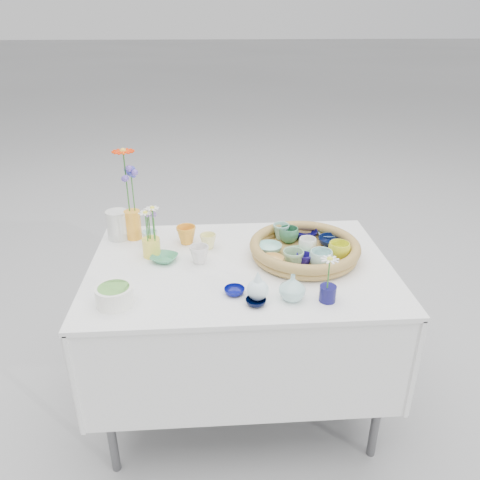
{
  "coord_description": "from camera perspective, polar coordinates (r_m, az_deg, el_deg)",
  "views": [
    {
      "loc": [
        -0.12,
        -1.72,
        1.71
      ],
      "look_at": [
        0.0,
        0.02,
        0.87
      ],
      "focal_mm": 35.0,
      "sensor_mm": 36.0,
      "label": 1
    }
  ],
  "objects": [
    {
      "name": "tray_ceramic_9",
      "position": [
        1.91,
        7.79,
        -2.5
      ],
      "size": [
        0.07,
        0.07,
        0.06
      ],
      "primitive_type": "imported",
      "rotation": [
        0.0,
        0.0,
        0.11
      ],
      "color": "navy",
      "rests_on": "wicker_tray"
    },
    {
      "name": "fluted_bowl",
      "position": [
        1.75,
        -15.05,
        -6.56
      ],
      "size": [
        0.14,
        0.14,
        0.07
      ],
      "primitive_type": null,
      "rotation": [
        0.0,
        0.0,
        0.05
      ],
      "color": "white",
      "rests_on": "display_table"
    },
    {
      "name": "tray_ceramic_4",
      "position": [
        1.89,
        6.49,
        -2.4
      ],
      "size": [
        0.11,
        0.11,
        0.08
      ],
      "primitive_type": "imported",
      "rotation": [
        0.0,
        0.0,
        -0.36
      ],
      "color": "#7FA77D",
      "rests_on": "wicker_tray"
    },
    {
      "name": "loose_ceramic_6",
      "position": [
        1.7,
        1.95,
        -7.55
      ],
      "size": [
        0.08,
        0.08,
        0.02
      ],
      "primitive_type": "imported",
      "rotation": [
        0.0,
        0.0,
        0.11
      ],
      "color": "black",
      "rests_on": "display_table"
    },
    {
      "name": "tray_ceramic_0",
      "position": [
        2.17,
        7.87,
        0.75
      ],
      "size": [
        0.15,
        0.15,
        0.04
      ],
      "primitive_type": "imported",
      "rotation": [
        0.0,
        0.0,
        -0.4
      ],
      "color": "#0A083D",
      "rests_on": "wicker_tray"
    },
    {
      "name": "tray_ceramic_3",
      "position": [
        1.99,
        7.24,
        -1.78
      ],
      "size": [
        0.14,
        0.14,
        0.03
      ],
      "primitive_type": "imported",
      "rotation": [
        0.0,
        0.0,
        0.19
      ],
      "color": "#5C996B",
      "rests_on": "wicker_tray"
    },
    {
      "name": "white_pitcher",
      "position": [
        2.24,
        -14.65,
        1.8
      ],
      "size": [
        0.16,
        0.13,
        0.14
      ],
      "primitive_type": null,
      "rotation": [
        0.0,
        0.0,
        -0.22
      ],
      "color": "silver",
      "rests_on": "display_table"
    },
    {
      "name": "tray_ceramic_11",
      "position": [
        1.91,
        9.83,
        -2.35
      ],
      "size": [
        0.13,
        0.13,
        0.08
      ],
      "primitive_type": "imported",
      "rotation": [
        0.0,
        0.0,
        -0.41
      ],
      "color": "#ACDBD5",
      "rests_on": "wicker_tray"
    },
    {
      "name": "wicker_tray",
      "position": [
        2.03,
        7.87,
        -1.1
      ],
      "size": [
        0.47,
        0.47,
        0.08
      ],
      "primitive_type": null,
      "color": "brown",
      "rests_on": "display_table"
    },
    {
      "name": "tray_ceramic_12",
      "position": [
        2.12,
        5.97,
        0.63
      ],
      "size": [
        0.1,
        0.1,
        0.07
      ],
      "primitive_type": "imported",
      "rotation": [
        0.0,
        0.0,
        -0.22
      ],
      "color": "#34724E",
      "rests_on": "wicker_tray"
    },
    {
      "name": "bud_vase_cobalt",
      "position": [
        1.74,
        10.64,
        -6.42
      ],
      "size": [
        0.07,
        0.07,
        0.06
      ],
      "primitive_type": "cylinder",
      "rotation": [
        0.0,
        0.0,
        -0.13
      ],
      "color": "#11104F",
      "rests_on": "display_table"
    },
    {
      "name": "daisy_cup",
      "position": [
        2.05,
        -10.74,
        -0.88
      ],
      "size": [
        0.08,
        0.08,
        0.08
      ],
      "primitive_type": "cylinder",
      "rotation": [
        0.0,
        0.0,
        0.08
      ],
      "color": "#FAE249",
      "rests_on": "display_table"
    },
    {
      "name": "loose_ceramic_4",
      "position": [
        1.76,
        -0.68,
        -6.25
      ],
      "size": [
        0.08,
        0.08,
        0.02
      ],
      "primitive_type": "imported",
      "rotation": [
        0.0,
        0.0,
        -0.05
      ],
      "color": "#070C6C",
      "rests_on": "display_table"
    },
    {
      "name": "tray_ceramic_5",
      "position": [
        2.03,
        3.59,
        -1.02
      ],
      "size": [
        0.13,
        0.13,
        0.03
      ],
      "primitive_type": "imported",
      "rotation": [
        0.0,
        0.0,
        -0.22
      ],
      "color": "#9BDACE",
      "rests_on": "wicker_tray"
    },
    {
      "name": "gerbera",
      "position": [
        2.16,
        -13.68,
        6.9
      ],
      "size": [
        0.12,
        0.12,
        0.3
      ],
      "primitive_type": null,
      "rotation": [
        0.0,
        0.0,
        -0.06
      ],
      "color": "#FF3102",
      "rests_on": "tall_vase_yellow"
    },
    {
      "name": "bud_vase_paleblue",
      "position": [
        1.7,
        2.19,
        -5.47
      ],
      "size": [
        0.09,
        0.09,
        0.12
      ],
      "primitive_type": null,
      "rotation": [
        0.0,
        0.0,
        -0.11
      ],
      "color": "white",
      "rests_on": "display_table"
    },
    {
      "name": "loose_ceramic_0",
      "position": [
        2.14,
        -6.56,
        0.62
      ],
      "size": [
        0.1,
        0.1,
        0.08
      ],
      "primitive_type": "imported",
      "rotation": [
        0.0,
        0.0,
        -0.08
      ],
      "color": "orange",
      "rests_on": "display_table"
    },
    {
      "name": "tray_ceramic_7",
      "position": [
        2.04,
        8.23,
        -0.58
      ],
      "size": [
        0.08,
        0.08,
        0.06
      ],
      "primitive_type": "imported",
      "rotation": [
        0.0,
        0.0,
        0.02
      ],
      "color": "white",
      "rests_on": "wicker_tray"
    },
    {
      "name": "daisy_posy",
      "position": [
        1.99,
        -10.77,
        2.29
      ],
      "size": [
        0.09,
        0.09,
        0.17
      ],
      "primitive_type": null,
      "rotation": [
        0.0,
        0.0,
        -0.08
      ],
      "color": "white",
      "rests_on": "daisy_cup"
    },
    {
      "name": "single_daisy",
      "position": [
        1.69,
        10.74,
        -4.08
      ],
      "size": [
        0.1,
        0.1,
        0.14
      ],
      "primitive_type": null,
      "rotation": [
        0.0,
        0.0,
        -0.31
      ],
      "color": "white",
      "rests_on": "bud_vase_cobalt"
    },
    {
      "name": "tray_ceramic_6",
      "position": [
        2.15,
        5.02,
        1.05
      ],
      "size": [
        0.09,
        0.09,
        0.07
      ],
      "primitive_type": "imported",
      "rotation": [
        0.0,
        0.0,
        -0.27
      ],
      "color": "#8AC3B4",
      "rests_on": "wicker_tray"
    },
    {
      "name": "display_table",
      "position": [
        2.43,
        0.03,
        -19.08
      ],
      "size": [
        1.26,
        0.86,
        0.77
      ],
      "primitive_type": null,
      "color": "white",
      "rests_on": "ground"
    },
    {
      "name": "tray_ceramic_2",
      "position": [
        2.0,
        11.98,
        -1.28
      ],
      "size": [
        0.12,
        0.12,
        0.07
      ],
      "primitive_type": "imported",
      "rotation": [
        0.0,
        0.0,
        -0.37
      ],
      "color": "yellow",
      "rests_on": "wicker_tray"
    },
    {
      "name": "tall_vase_yellow",
      "position": [
        2.22,
        -12.9,
        1.83
      ],
      "size": [
        0.08,
        0.08,
        0.14
      ],
      "primitive_type": "cylinder",
      "rotation": [
        0.0,
        0.0,
        0.14
      ],
      "color": "#FFA72C",
      "rests_on": "display_table"
    },
    {
      "name": "loose_ceramic_2",
      "position": [
        2.01,
        -9.22,
        -2.21
      ],
      "size": [
        0.14,
        0.14,
        0.03
      ],
      "primitive_type": "imported",
      "rotation": [
        0.0,
        0.0,
        -0.38
      ],
      "color": "#419666",
      "rests_on": "display_table"
    },
    {
      "name": "tray_ceramic_8",
      "position": [
        2.2,
        10.67,
        0.64
      ],
      "size": [
        0.1,
        0.1,
        0.02
      ],
      "primitive_type": "imported",
      "rotation": [
        0.0,
        0.0,
        -0.05
      ],
      "color": "#71AFD6",
      "rests_on": "wicker_tray"
    },
    {
      "name": "bud_vase_seafoam",
      "position": [
        1.72,
        6.4,
        -5.73
      ],
      "size": [
        0.12,
        0.12,
        0.1
      ],
      "primitive_type": "imported",
      "rotation": [
        0.0,
        0.0,
        0.28
      ],
      "color": "#A9DAD4",
      "rests_on": "display_table"
    },
    {
      "name": "loose_ceramic_3",
      "position": [
        1.97,
        -4.99,
        -1.76
      ],
      "size": [
        0.09,
        0.09,
        0.08
      ],
      "primitive_type": "imported",
      "rotation": [
        0.0,
        0.0,
        -0.09
      ],
      "color": "silver",
      "rests_on": "display_table"
    },
    {
      "name": "ground",
      "position": [
        2.43,
        0.03,
        -19.08
      ],
      "size": [
        80.0,
        80.0,
        0.0
      ],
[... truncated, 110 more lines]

